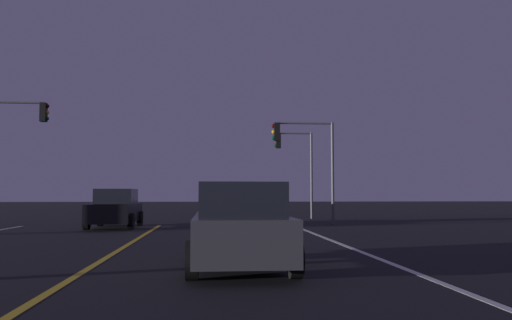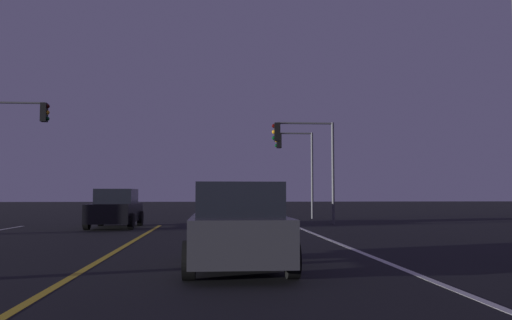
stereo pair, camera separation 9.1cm
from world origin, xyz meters
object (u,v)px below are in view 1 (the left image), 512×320
traffic_light_far_right (294,155)px  traffic_light_near_left (13,134)px  car_oncoming (115,209)px  traffic_light_near_right (303,148)px  car_lead_same_lane (240,227)px

traffic_light_far_right → traffic_light_near_left: bearing=21.0°
car_oncoming → traffic_light_far_right: (9.13, 7.41, 2.99)m
traffic_light_near_right → traffic_light_far_right: size_ratio=0.97×
traffic_light_near_left → car_oncoming: bearing=-20.2°
traffic_light_near_left → traffic_light_far_right: 15.33m
car_oncoming → traffic_light_far_right: bearing=129.1°
traffic_light_near_left → car_lead_same_lane: bearing=-56.3°
traffic_light_near_right → traffic_light_far_right: 5.52m
car_oncoming → traffic_light_near_left: bearing=-110.2°
car_lead_same_lane → traffic_light_near_right: traffic_light_near_right is taller
car_lead_same_lane → traffic_light_near_right: bearing=-14.6°
car_oncoming → traffic_light_near_left: traffic_light_near_left is taller
car_lead_same_lane → traffic_light_far_right: (4.32, 20.46, 2.99)m
traffic_light_near_right → traffic_light_near_left: bearing=0.0°
traffic_light_near_right → car_oncoming: bearing=12.4°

